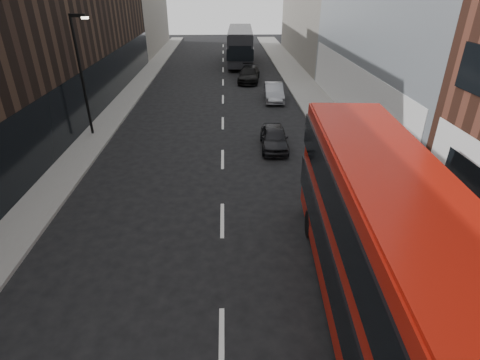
{
  "coord_description": "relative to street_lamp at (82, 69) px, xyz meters",
  "views": [
    {
      "loc": [
        0.23,
        -4.86,
        8.67
      ],
      "look_at": [
        0.69,
        6.78,
        2.5
      ],
      "focal_mm": 28.0,
      "sensor_mm": 36.0,
      "label": 1
    }
  ],
  "objects": [
    {
      "name": "building_left_far",
      "position": [
        -3.28,
        34.0,
        2.32
      ],
      "size": [
        5.0,
        20.0,
        13.0
      ],
      "primitive_type": "cube",
      "color": "slate",
      "rests_on": "ground"
    },
    {
      "name": "sidewalk_left",
      "position": [
        0.22,
        7.0,
        -4.11
      ],
      "size": [
        2.0,
        80.0,
        0.15
      ],
      "primitive_type": "cube",
      "color": "slate",
      "rests_on": "ground"
    },
    {
      "name": "car_a",
      "position": [
        11.24,
        -2.51,
        -3.53
      ],
      "size": [
        1.7,
        3.86,
        1.29
      ],
      "primitive_type": "imported",
      "rotation": [
        0.0,
        0.0,
        -0.05
      ],
      "color": "black",
      "rests_on": "ground"
    },
    {
      "name": "street_lamp",
      "position": [
        0.0,
        0.0,
        0.0
      ],
      "size": [
        1.06,
        0.22,
        7.0
      ],
      "color": "black",
      "rests_on": "sidewalk_left"
    },
    {
      "name": "red_bus",
      "position": [
        12.51,
        -14.94,
        -1.57
      ],
      "size": [
        3.54,
        11.81,
        4.71
      ],
      "rotation": [
        0.0,
        0.0,
        -0.07
      ],
      "color": "#B4170B",
      "rests_on": "ground"
    },
    {
      "name": "sidewalk_right",
      "position": [
        15.72,
        7.0,
        -4.11
      ],
      "size": [
        3.0,
        80.0,
        0.15
      ],
      "primitive_type": "cube",
      "color": "slate",
      "rests_on": "ground"
    },
    {
      "name": "car_b",
      "position": [
        12.41,
        7.56,
        -3.5
      ],
      "size": [
        1.61,
        4.21,
        1.37
      ],
      "primitive_type": "imported",
      "rotation": [
        0.0,
        0.0,
        -0.04
      ],
      "color": "gray",
      "rests_on": "ground"
    },
    {
      "name": "grey_bus",
      "position": [
        10.3,
        23.88,
        -2.08
      ],
      "size": [
        3.34,
        12.26,
        3.92
      ],
      "rotation": [
        0.0,
        0.0,
        -0.04
      ],
      "color": "black",
      "rests_on": "ground"
    },
    {
      "name": "car_c",
      "position": [
        10.79,
        14.28,
        -3.48
      ],
      "size": [
        2.58,
        5.05,
        1.4
      ],
      "primitive_type": "imported",
      "rotation": [
        0.0,
        0.0,
        -0.13
      ],
      "color": "black",
      "rests_on": "ground"
    },
    {
      "name": "building_left_mid",
      "position": [
        -3.28,
        12.0,
        2.82
      ],
      "size": [
        5.0,
        24.0,
        14.0
      ],
      "primitive_type": "cube",
      "color": "black",
      "rests_on": "ground"
    }
  ]
}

